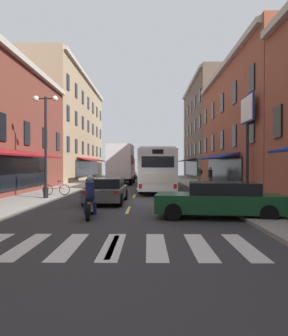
% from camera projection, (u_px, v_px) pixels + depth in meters
% --- Properties ---
extents(ground_plane, '(34.80, 80.00, 0.10)m').
position_uv_depth(ground_plane, '(132.00, 202.00, 18.16)').
color(ground_plane, '#333335').
extents(lane_centre_dashes, '(0.14, 73.90, 0.01)m').
position_uv_depth(lane_centre_dashes, '(132.00, 202.00, 17.91)').
color(lane_centre_dashes, '#DBCC4C').
rests_on(lane_centre_dashes, ground).
extents(crosswalk_near, '(7.10, 2.80, 0.01)m').
position_uv_depth(crosswalk_near, '(113.00, 246.00, 8.16)').
color(crosswalk_near, silver).
rests_on(crosswalk_near, ground).
extents(sidewalk_left, '(3.00, 80.00, 0.14)m').
position_uv_depth(sidewalk_left, '(28.00, 200.00, 18.23)').
color(sidewalk_left, gray).
rests_on(sidewalk_left, ground).
extents(sidewalk_right, '(3.00, 80.00, 0.14)m').
position_uv_depth(sidewalk_right, '(237.00, 200.00, 18.09)').
color(sidewalk_right, gray).
rests_on(sidewalk_right, ground).
extents(billboard_sign, '(0.40, 2.39, 6.19)m').
position_uv_depth(billboard_sign, '(247.00, 121.00, 19.91)').
color(billboard_sign, black).
rests_on(billboard_sign, sidewalk_right).
extents(transit_bus, '(2.80, 11.71, 3.24)m').
position_uv_depth(transit_bus, '(157.00, 169.00, 26.13)').
color(transit_bus, white).
rests_on(transit_bus, ground).
extents(box_truck, '(2.61, 7.14, 4.08)m').
position_uv_depth(box_truck, '(122.00, 165.00, 33.95)').
color(box_truck, '#B21E19').
rests_on(box_truck, ground).
extents(sedan_near, '(2.04, 4.46, 1.34)m').
position_uv_depth(sedan_near, '(107.00, 190.00, 17.31)').
color(sedan_near, '#515154').
rests_on(sedan_near, ground).
extents(sedan_mid, '(2.03, 4.35, 1.40)m').
position_uv_depth(sedan_mid, '(129.00, 174.00, 46.08)').
color(sedan_mid, navy).
rests_on(sedan_mid, ground).
extents(sedan_far, '(4.96, 2.44, 1.38)m').
position_uv_depth(sedan_far, '(219.00, 200.00, 12.45)').
color(sedan_far, '#144723').
rests_on(sedan_far, ground).
extents(motorcycle_rider, '(0.62, 2.07, 1.66)m').
position_uv_depth(motorcycle_rider, '(90.00, 200.00, 12.49)').
color(motorcycle_rider, black).
rests_on(motorcycle_rider, ground).
extents(bicycle_near, '(1.71, 0.48, 0.91)m').
position_uv_depth(bicycle_near, '(56.00, 189.00, 20.38)').
color(bicycle_near, black).
rests_on(bicycle_near, sidewalk_left).
extents(pedestrian_near, '(0.49, 0.51, 1.79)m').
position_uv_depth(pedestrian_near, '(199.00, 175.00, 29.64)').
color(pedestrian_near, '#B29947').
rests_on(pedestrian_near, sidewalk_right).
extents(pedestrian_mid, '(0.36, 0.36, 1.72)m').
position_uv_depth(pedestrian_mid, '(210.00, 176.00, 28.63)').
color(pedestrian_mid, '#33663F').
rests_on(pedestrian_mid, sidewalk_right).
extents(street_lamp_twin, '(1.42, 0.32, 5.89)m').
position_uv_depth(street_lamp_twin, '(46.00, 142.00, 18.57)').
color(street_lamp_twin, black).
rests_on(street_lamp_twin, sidewalk_left).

